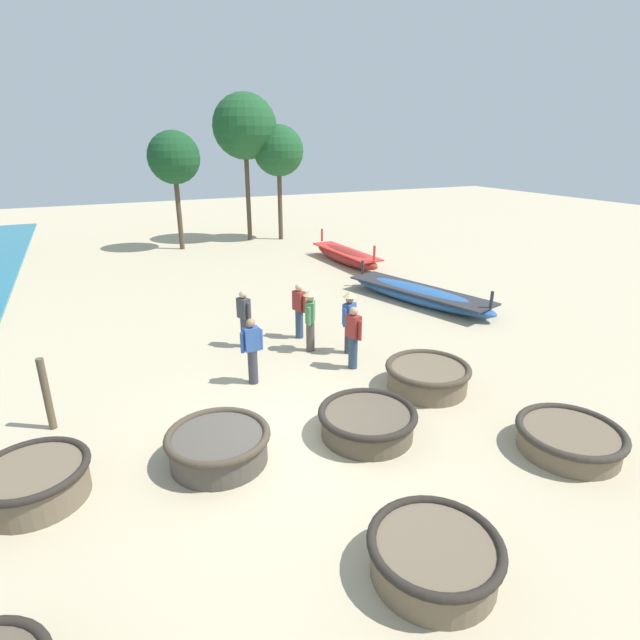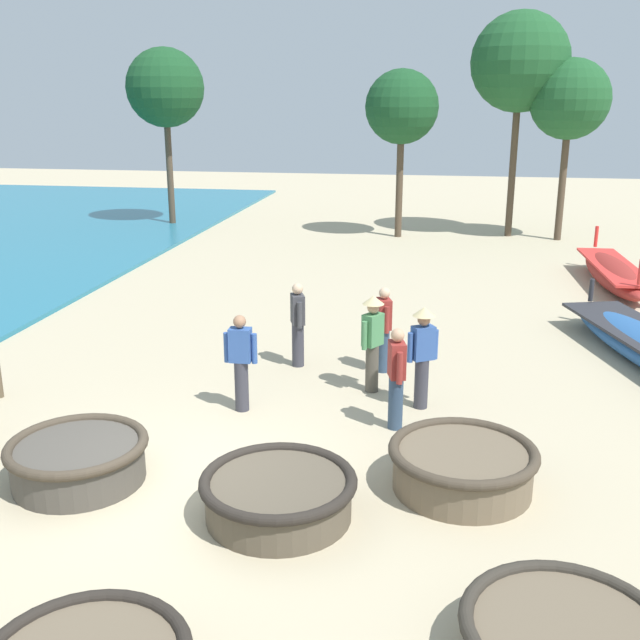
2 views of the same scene
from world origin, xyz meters
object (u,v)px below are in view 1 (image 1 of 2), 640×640
Objects in this scene: fisherman_standing_right at (244,317)px; long_boat_green_hull at (346,256)px; coracle_nearest at (218,445)px; fisherman_by_coracle at (353,336)px; mooring_post_inland at (47,394)px; coracle_tilted at (34,481)px; fisherman_with_hat at (252,349)px; fisherman_crouching at (349,318)px; tree_right_mid at (279,151)px; fisherman_hauling at (310,316)px; tree_rightmost at (245,127)px; long_boat_red_hull at (419,294)px; coracle_front_right at (434,555)px; tree_left_mid at (174,158)px; fisherman_standing_left at (299,309)px; coracle_upturned at (367,421)px; coracle_far_left at (427,376)px; coracle_weathered at (570,438)px.

long_boat_green_hull is at bearing 46.29° from fisherman_standing_right.
fisherman_by_coracle is (3.92, 2.30, 0.52)m from coracle_nearest.
mooring_post_inland is (-2.65, 2.41, 0.42)m from coracle_nearest.
coracle_tilted reaches higher than coracle_nearest.
fisherman_by_coracle is 1.00× the size of fisherman_with_hat.
tree_right_mid reaches higher than fisherman_crouching.
fisherman_crouching is 1.13× the size of mooring_post_inland.
coracle_nearest is 5.09m from fisherman_hauling.
tree_rightmost is at bearing 70.65° from coracle_nearest.
coracle_tilted is at bearing -136.91° from fisherman_standing_right.
long_boat_red_hull is at bearing 23.27° from fisherman_hauling.
tree_left_mid is (1.00, 21.88, 4.10)m from coracle_front_right.
fisherman_standing_left is (1.66, 8.24, 0.53)m from coracle_front_right.
coracle_upturned is 1.07× the size of coracle_front_right.
fisherman_crouching is at bearing -98.75° from tree_rightmost.
fisherman_crouching is at bearing -34.13° from fisherman_standing_right.
fisherman_by_coracle is at bearing -50.92° from fisherman_standing_right.
fisherman_standing_right is (-2.93, 4.10, 0.51)m from coracle_far_left.
fisherman_hauling is 1.06× the size of fisherman_with_hat.
fisherman_crouching is (2.79, 0.58, 0.12)m from fisherman_with_hat.
fisherman_standing_left is at bearing 107.31° from coracle_weathered.
tree_left_mid is at bearing 81.14° from coracle_nearest.
coracle_weathered is at bearing -82.12° from tree_left_mid.
coracle_front_right is at bearing -101.39° from fisherman_standing_left.
long_boat_red_hull is (5.73, 6.28, -0.00)m from coracle_upturned.
tree_right_mid is (6.41, 13.93, 3.83)m from fisherman_standing_right.
coracle_nearest is at bearing 117.66° from coracle_front_right.
coracle_front_right is 0.29× the size of tree_right_mid.
mooring_post_inland is at bearing 150.15° from coracle_weathered.
coracle_front_right is 7.15m from fisherman_crouching.
tree_right_mid is at bearing 74.79° from fisherman_by_coracle.
tree_rightmost reaches higher than coracle_front_right.
fisherman_crouching is 16.90m from tree_rightmost.
tree_left_mid reaches higher than long_boat_red_hull.
coracle_far_left is 1.28× the size of mooring_post_inland.
long_boat_red_hull is at bearing 47.62° from coracle_upturned.
coracle_far_left is 1.20× the size of fisherman_standing_left.
coracle_far_left is (4.88, 0.62, 0.01)m from coracle_nearest.
fisherman_hauling is at bearing -95.98° from fisherman_standing_left.
coracle_nearest is at bearing -119.71° from fisherman_with_hat.
tree_right_mid is (4.45, 16.35, 3.83)m from fisherman_by_coracle.
coracle_far_left is (-0.85, 3.02, 0.06)m from coracle_weathered.
fisherman_with_hat is (-2.45, 0.27, 0.00)m from fisherman_by_coracle.
mooring_post_inland is at bearing -119.26° from tree_rightmost.
mooring_post_inland is 0.20× the size of tree_rightmost.
mooring_post_inland is 0.26× the size of tree_left_mid.
fisherman_hauling reaches higher than long_boat_red_hull.
fisherman_standing_right reaches higher than coracle_upturned.
long_boat_red_hull is at bearing -82.50° from tree_rightmost.
coracle_front_right is at bearing -39.20° from coracle_tilted.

